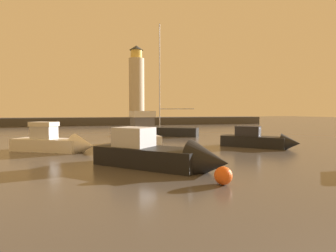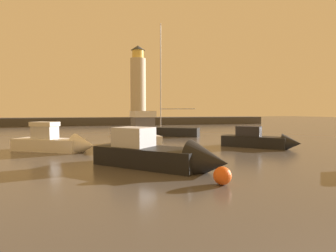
{
  "view_description": "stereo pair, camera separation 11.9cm",
  "coord_description": "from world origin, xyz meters",
  "views": [
    {
      "loc": [
        -4.71,
        -1.56,
        2.99
      ],
      "look_at": [
        -0.8,
        13.93,
        2.12
      ],
      "focal_mm": 28.89,
      "sensor_mm": 36.0,
      "label": 1
    },
    {
      "loc": [
        -4.6,
        -1.58,
        2.99
      ],
      "look_at": [
        -0.8,
        13.93,
        2.12
      ],
      "focal_mm": 28.89,
      "sensor_mm": 36.0,
      "label": 2
    }
  ],
  "objects": [
    {
      "name": "sailboat_moored",
      "position": [
        3.1,
        30.49,
        0.59
      ],
      "size": [
        7.85,
        5.74,
        13.57
      ],
      "color": "black",
      "rests_on": "ground_plane"
    },
    {
      "name": "breakwater",
      "position": [
        0.0,
        59.41,
        0.82
      ],
      "size": [
        65.36,
        6.44,
        1.64
      ],
      "primitive_type": "cube",
      "color": "#423F3D",
      "rests_on": "ground_plane"
    },
    {
      "name": "lighthouse",
      "position": [
        3.4,
        59.41,
        9.24
      ],
      "size": [
        3.43,
        3.43,
        16.04
      ],
      "color": "beige",
      "rests_on": "breakwater"
    },
    {
      "name": "motorboat_2",
      "position": [
        -1.44,
        12.14,
        0.68
      ],
      "size": [
        6.87,
        6.61,
        2.56
      ],
      "color": "black",
      "rests_on": "ground_plane"
    },
    {
      "name": "motorboat_0",
      "position": [
        -7.82,
        19.88,
        0.65
      ],
      "size": [
        6.54,
        4.62,
        2.53
      ],
      "color": "white",
      "rests_on": "ground_plane"
    },
    {
      "name": "mooring_buoy",
      "position": [
        0.14,
        8.43,
        0.37
      ],
      "size": [
        0.75,
        0.75,
        0.75
      ],
      "primitive_type": "sphere",
      "color": "#EA5919",
      "rests_on": "ground_plane"
    },
    {
      "name": "motorboat_1",
      "position": [
        -1.59,
        21.67,
        0.89
      ],
      "size": [
        2.86,
        6.99,
        3.43
      ],
      "color": "white",
      "rests_on": "ground_plane"
    },
    {
      "name": "motorboat_3",
      "position": [
        8.16,
        18.05,
        0.59
      ],
      "size": [
        5.49,
        5.33,
        1.98
      ],
      "color": "black",
      "rests_on": "ground_plane"
    },
    {
      "name": "ground_plane",
      "position": [
        0.0,
        29.7,
        0.0
      ],
      "size": [
        220.0,
        220.0,
        0.0
      ],
      "primitive_type": "plane",
      "color": "#4C4742"
    }
  ]
}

